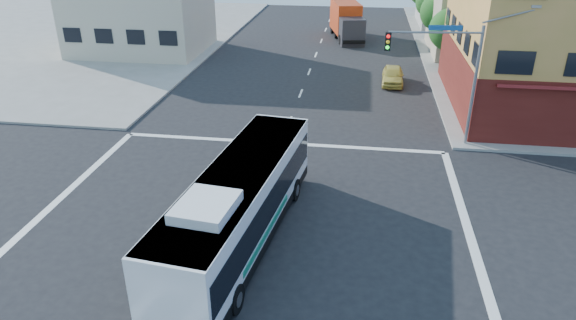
# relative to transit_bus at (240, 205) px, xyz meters

# --- Properties ---
(ground) EXTENTS (120.00, 120.00, 0.00)m
(ground) POSITION_rel_transit_bus_xyz_m (0.03, 0.83, -1.80)
(ground) COLOR black
(ground) RESTS_ON ground
(sidewalk_nw) EXTENTS (50.00, 50.00, 0.15)m
(sidewalk_nw) POSITION_rel_transit_bus_xyz_m (-34.97, 35.83, -1.73)
(sidewalk_nw) COLOR gray
(sidewalk_nw) RESTS_ON ground
(building_east_near) EXTENTS (12.06, 10.06, 9.00)m
(building_east_near) POSITION_rel_transit_bus_xyz_m (17.01, 34.81, 2.71)
(building_east_near) COLOR #B5A88A
(building_east_near) RESTS_ON ground
(building_west) EXTENTS (12.06, 10.06, 8.00)m
(building_west) POSITION_rel_transit_bus_xyz_m (-16.99, 30.81, 2.21)
(building_west) COLOR #BEB39E
(building_west) RESTS_ON ground
(signal_mast_ne) EXTENTS (7.91, 1.13, 8.07)m
(signal_mast_ne) POSITION_rel_transit_bus_xyz_m (9.11, 11.45, 3.18)
(signal_mast_ne) COLOR gray
(signal_mast_ne) RESTS_ON ground
(street_tree_a) EXTENTS (3.60, 3.60, 5.53)m
(street_tree_a) POSITION_rel_transit_bus_xyz_m (11.93, 28.75, 1.79)
(street_tree_a) COLOR #332012
(street_tree_a) RESTS_ON ground
(street_tree_b) EXTENTS (3.80, 3.80, 5.79)m
(street_tree_b) POSITION_rel_transit_bus_xyz_m (11.93, 36.75, 1.95)
(street_tree_b) COLOR #332012
(street_tree_b) RESTS_ON ground
(street_tree_c) EXTENTS (3.40, 3.40, 5.29)m
(street_tree_c) POSITION_rel_transit_bus_xyz_m (11.93, 44.75, 1.66)
(street_tree_c) COLOR #332012
(street_tree_c) RESTS_ON ground
(transit_bus) EXTENTS (4.15, 12.66, 3.68)m
(transit_bus) POSITION_rel_transit_bus_xyz_m (0.00, 0.00, 0.00)
(transit_bus) COLOR black
(transit_bus) RESTS_ON ground
(box_truck) EXTENTS (4.20, 8.69, 3.77)m
(box_truck) POSITION_rel_transit_bus_xyz_m (2.61, 39.37, 0.03)
(box_truck) COLOR #2A292F
(box_truck) RESTS_ON ground
(parked_car) EXTENTS (1.81, 4.19, 1.41)m
(parked_car) POSITION_rel_transit_bus_xyz_m (7.01, 23.33, -1.10)
(parked_car) COLOR #CDBD4E
(parked_car) RESTS_ON ground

